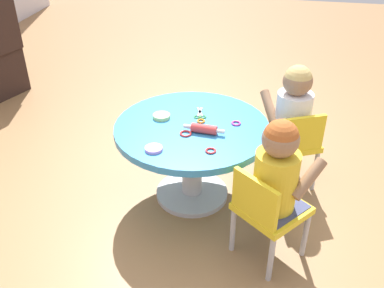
{
  "coord_description": "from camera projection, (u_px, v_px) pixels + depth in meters",
  "views": [
    {
      "loc": [
        -2.08,
        -0.4,
        1.71
      ],
      "look_at": [
        0.0,
        0.0,
        0.37
      ],
      "focal_mm": 40.66,
      "sensor_mm": 36.0,
      "label": 1
    }
  ],
  "objects": [
    {
      "name": "cookie_cutter_1",
      "position": [
        211.0,
        151.0,
        2.21
      ],
      "size": [
        0.06,
        0.06,
        0.01
      ],
      "primitive_type": "torus",
      "color": "red",
      "rests_on": "craft_table"
    },
    {
      "name": "playdough_blob_0",
      "position": [
        162.0,
        116.0,
        2.5
      ],
      "size": [
        0.1,
        0.1,
        0.02
      ],
      "primitive_type": "cylinder",
      "color": "#B2E58C",
      "rests_on": "craft_table"
    },
    {
      "name": "seated_child_left",
      "position": [
        278.0,
        169.0,
        2.02
      ],
      "size": [
        0.44,
        0.43,
        0.51
      ],
      "color": "#3F4772",
      "rests_on": "ground"
    },
    {
      "name": "craft_table",
      "position": [
        192.0,
        143.0,
        2.5
      ],
      "size": [
        0.88,
        0.88,
        0.5
      ],
      "color": "silver",
      "rests_on": "ground"
    },
    {
      "name": "child_chair_left",
      "position": [
        267.0,
        210.0,
        2.11
      ],
      "size": [
        0.42,
        0.42,
        0.54
      ],
      "color": "#B7B7BC",
      "rests_on": "ground"
    },
    {
      "name": "cookie_cutter_2",
      "position": [
        236.0,
        123.0,
        2.45
      ],
      "size": [
        0.05,
        0.05,
        0.01
      ],
      "primitive_type": "torus",
      "color": "#D83FA5",
      "rests_on": "craft_table"
    },
    {
      "name": "playdough_blob_1",
      "position": [
        154.0,
        149.0,
        2.22
      ],
      "size": [
        0.09,
        0.09,
        0.02
      ],
      "primitive_type": "cylinder",
      "color": "#CC99E5",
      "rests_on": "craft_table"
    },
    {
      "name": "rolling_pin",
      "position": [
        204.0,
        129.0,
        2.35
      ],
      "size": [
        0.06,
        0.23,
        0.05
      ],
      "color": "#D83F3F",
      "rests_on": "craft_table"
    },
    {
      "name": "cookie_cutter_3",
      "position": [
        201.0,
        121.0,
        2.47
      ],
      "size": [
        0.05,
        0.05,
        0.01
      ],
      "primitive_type": "torus",
      "color": "orange",
      "rests_on": "craft_table"
    },
    {
      "name": "cookie_cutter_0",
      "position": [
        186.0,
        134.0,
        2.35
      ],
      "size": [
        0.06,
        0.06,
        0.01
      ],
      "primitive_type": "torus",
      "color": "red",
      "rests_on": "craft_table"
    },
    {
      "name": "child_chair_right",
      "position": [
        292.0,
        143.0,
        2.64
      ],
      "size": [
        0.4,
        0.4,
        0.54
      ],
      "color": "#B7B7BC",
      "rests_on": "ground"
    },
    {
      "name": "craft_scissors",
      "position": [
        200.0,
        115.0,
        2.53
      ],
      "size": [
        0.14,
        0.08,
        0.01
      ],
      "color": "silver",
      "rests_on": "craft_table"
    },
    {
      "name": "seated_child_right",
      "position": [
        294.0,
        107.0,
        2.55
      ],
      "size": [
        0.43,
        0.39,
        0.51
      ],
      "color": "#3F4772",
      "rests_on": "ground"
    },
    {
      "name": "ground_plane",
      "position": [
        192.0,
        195.0,
        2.7
      ],
      "size": [
        10.0,
        10.0,
        0.0
      ],
      "primitive_type": "plane",
      "color": "#9E7247"
    }
  ]
}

